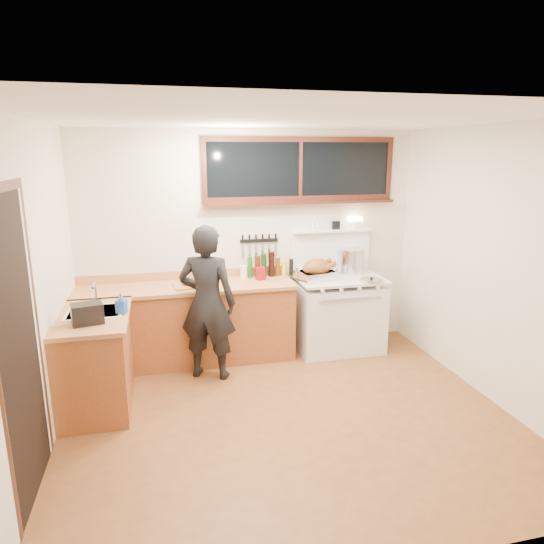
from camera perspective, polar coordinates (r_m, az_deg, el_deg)
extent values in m
cube|color=brown|center=(4.63, 1.89, -16.67)|extent=(4.00, 3.50, 0.02)
cube|color=beige|center=(5.81, -2.58, 3.54)|extent=(4.00, 0.05, 2.60)
cube|color=beige|center=(2.54, 12.79, -10.67)|extent=(4.00, 0.05, 2.60)
cube|color=beige|center=(4.10, -26.47, -2.34)|extent=(0.05, 3.50, 2.60)
cube|color=beige|center=(5.03, 24.88, 0.63)|extent=(0.05, 3.50, 2.60)
cube|color=white|center=(3.99, 2.21, 17.94)|extent=(4.00, 3.50, 0.05)
cube|color=brown|center=(5.63, -9.92, -6.17)|extent=(2.40, 0.60, 0.86)
cube|color=#BD794B|center=(5.49, -10.11, -1.79)|extent=(2.44, 0.64, 0.04)
cube|color=#BD794B|center=(5.75, -10.32, -0.34)|extent=(2.40, 0.03, 0.10)
sphere|color=#B78C38|center=(5.33, -20.68, -5.00)|extent=(0.03, 0.03, 0.03)
sphere|color=#B78C38|center=(5.28, -15.29, -4.74)|extent=(0.03, 0.03, 0.03)
sphere|color=#B78C38|center=(5.28, -9.85, -4.44)|extent=(0.03, 0.03, 0.03)
sphere|color=#B78C38|center=(5.33, -4.47, -4.10)|extent=(0.03, 0.03, 0.03)
sphere|color=#B78C38|center=(5.41, 0.25, -3.78)|extent=(0.03, 0.03, 0.03)
cube|color=brown|center=(4.90, -20.01, -9.96)|extent=(0.60, 1.05, 0.86)
cube|color=#BD794B|center=(4.74, -20.33, -4.97)|extent=(0.64, 1.09, 0.04)
cube|color=white|center=(4.82, -20.08, -5.13)|extent=(0.45, 0.40, 0.14)
cube|color=white|center=(4.80, -20.14, -4.40)|extent=(0.50, 0.45, 0.01)
cylinder|color=silver|center=(4.94, -20.02, -2.49)|extent=(0.02, 0.02, 0.24)
cylinder|color=silver|center=(4.84, -20.23, -1.50)|extent=(0.02, 0.18, 0.02)
cube|color=white|center=(5.95, 7.74, -5.18)|extent=(1.00, 0.70, 0.82)
cube|color=white|center=(5.82, 7.89, -0.75)|extent=(1.02, 0.72, 0.03)
cube|color=white|center=(5.62, 9.00, -5.20)|extent=(0.88, 0.02, 0.46)
cylinder|color=silver|center=(5.53, 9.21, -3.15)|extent=(0.75, 0.02, 0.02)
cylinder|color=white|center=(5.39, 5.97, -2.26)|extent=(0.04, 0.03, 0.04)
cylinder|color=white|center=(5.46, 8.15, -2.10)|extent=(0.04, 0.03, 0.04)
cylinder|color=white|center=(5.55, 10.27, -1.95)|extent=(0.04, 0.03, 0.04)
cylinder|color=white|center=(5.63, 12.33, -1.79)|extent=(0.04, 0.03, 0.04)
cube|color=white|center=(6.05, 6.89, 2.42)|extent=(1.00, 0.05, 0.50)
cube|color=white|center=(5.97, 7.06, 4.86)|extent=(1.00, 0.12, 0.03)
cylinder|color=white|center=(6.07, 9.75, 5.49)|extent=(0.09, 0.09, 0.09)
cube|color=#FFE5B2|center=(6.06, 9.78, 6.16)|extent=(0.16, 0.08, 0.05)
cube|color=black|center=(5.98, 7.53, 5.49)|extent=(0.09, 0.05, 0.10)
cylinder|color=white|center=(5.91, 5.43, 5.39)|extent=(0.04, 0.04, 0.09)
cylinder|color=white|center=(5.89, 4.88, 5.37)|extent=(0.04, 0.04, 0.09)
cube|color=black|center=(5.82, 3.36, 11.98)|extent=(2.20, 0.01, 0.62)
cube|color=#33140E|center=(5.81, 3.42, 15.33)|extent=(2.32, 0.04, 0.06)
cube|color=#33140E|center=(5.84, 3.32, 8.64)|extent=(2.32, 0.04, 0.06)
cube|color=#33140E|center=(5.60, -8.03, 11.79)|extent=(0.06, 0.04, 0.62)
cube|color=#33140E|center=(6.23, 13.59, 11.75)|extent=(0.06, 0.04, 0.62)
cube|color=#33140E|center=(5.81, 3.37, 11.98)|extent=(0.04, 0.04, 0.62)
cube|color=#33140E|center=(5.79, 3.45, 8.15)|extent=(2.32, 0.13, 0.03)
cube|color=black|center=(3.66, -27.42, -8.44)|extent=(0.01, 0.86, 2.10)
cube|color=#33140E|center=(3.23, -29.38, -11.62)|extent=(0.01, 0.07, 2.10)
cube|color=#33140E|center=(4.10, -25.79, -5.93)|extent=(0.01, 0.07, 2.10)
cube|color=#33140E|center=(3.43, -29.38, 8.67)|extent=(0.01, 1.04, 0.07)
cube|color=black|center=(5.79, -1.54, 3.72)|extent=(0.46, 0.02, 0.04)
cube|color=silver|center=(5.76, -3.45, 2.53)|extent=(0.02, 0.00, 0.18)
cube|color=black|center=(5.73, -3.47, 3.90)|extent=(0.02, 0.02, 0.10)
cube|color=silver|center=(5.77, -2.67, 2.57)|extent=(0.02, 0.00, 0.18)
cube|color=black|center=(5.75, -2.68, 3.93)|extent=(0.02, 0.02, 0.10)
cube|color=silver|center=(5.79, -1.89, 2.60)|extent=(0.02, 0.00, 0.18)
cube|color=black|center=(5.76, -1.90, 3.97)|extent=(0.02, 0.02, 0.10)
cube|color=silver|center=(5.80, -1.11, 2.64)|extent=(0.03, 0.00, 0.18)
cube|color=black|center=(5.78, -1.12, 4.00)|extent=(0.02, 0.02, 0.10)
cube|color=silver|center=(5.82, -0.34, 2.67)|extent=(0.03, 0.00, 0.18)
cube|color=black|center=(5.79, -0.34, 4.03)|extent=(0.02, 0.02, 0.10)
cube|color=silver|center=(5.84, 0.43, 2.71)|extent=(0.03, 0.00, 0.18)
cube|color=black|center=(5.81, 0.43, 4.06)|extent=(0.02, 0.02, 0.10)
imported|color=black|center=(5.09, -7.61, -3.62)|extent=(0.71, 0.60, 1.64)
imported|color=blue|center=(4.65, -17.32, -3.55)|extent=(0.11, 0.11, 0.20)
cube|color=black|center=(4.49, -20.92, -4.59)|extent=(0.29, 0.24, 0.18)
cube|color=#BD794B|center=(5.43, -9.42, -1.58)|extent=(0.40, 0.32, 0.02)
ellipsoid|color=brown|center=(5.42, -9.45, -0.92)|extent=(0.22, 0.16, 0.12)
sphere|color=brown|center=(5.46, -8.49, -0.48)|extent=(0.05, 0.05, 0.05)
sphere|color=brown|center=(5.37, -8.40, -0.73)|extent=(0.05, 0.05, 0.05)
cube|color=silver|center=(5.68, 5.24, -0.37)|extent=(0.50, 0.42, 0.10)
cube|color=#3F3F42|center=(5.67, 5.25, -0.02)|extent=(0.44, 0.36, 0.03)
torus|color=silver|center=(5.60, 3.03, 0.00)|extent=(0.04, 0.10, 0.10)
torus|color=silver|center=(5.74, 7.42, 0.25)|extent=(0.04, 0.10, 0.10)
ellipsoid|color=brown|center=(5.65, 5.26, 0.52)|extent=(0.39, 0.33, 0.22)
cylinder|color=brown|center=(5.61, 6.66, 0.59)|extent=(0.13, 0.08, 0.09)
sphere|color=brown|center=(5.63, 7.28, 0.97)|extent=(0.07, 0.07, 0.07)
cylinder|color=brown|center=(5.76, 6.11, 0.96)|extent=(0.13, 0.08, 0.09)
sphere|color=brown|center=(5.78, 6.71, 1.33)|extent=(0.07, 0.07, 0.07)
cylinder|color=silver|center=(6.00, 9.24, 1.29)|extent=(0.40, 0.40, 0.30)
cylinder|color=silver|center=(5.95, 8.69, 0.34)|extent=(0.17, 0.17, 0.13)
cylinder|color=black|center=(6.05, 8.28, 1.09)|extent=(0.02, 0.17, 0.02)
cylinder|color=silver|center=(5.71, 11.63, -0.91)|extent=(0.33, 0.33, 0.02)
sphere|color=black|center=(5.71, 11.64, -0.73)|extent=(0.03, 0.03, 0.03)
cube|color=maroon|center=(5.62, -1.37, -0.21)|extent=(0.11, 0.09, 0.15)
cylinder|color=white|center=(5.68, -3.34, -0.02)|extent=(0.10, 0.10, 0.16)
cylinder|color=black|center=(5.72, -2.63, 0.56)|extent=(0.06, 0.06, 0.25)
cylinder|color=black|center=(5.74, -1.71, 0.66)|extent=(0.07, 0.07, 0.26)
cylinder|color=black|center=(5.75, -0.98, 0.80)|extent=(0.06, 0.06, 0.28)
cylinder|color=black|center=(5.77, -0.06, 0.94)|extent=(0.07, 0.07, 0.30)
cylinder|color=black|center=(5.79, 0.67, 0.60)|extent=(0.06, 0.06, 0.22)
cylinder|color=black|center=(5.82, 1.42, 0.45)|extent=(0.06, 0.06, 0.18)
cylinder|color=black|center=(5.84, 2.28, 0.59)|extent=(0.05, 0.05, 0.20)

